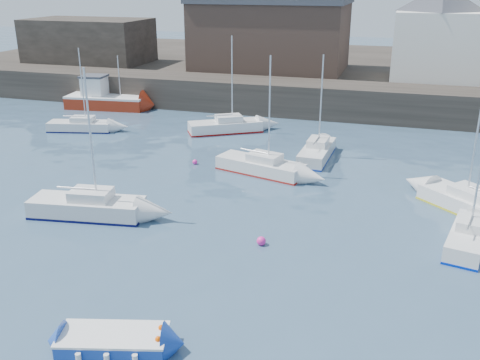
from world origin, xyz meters
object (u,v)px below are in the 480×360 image
(sailboat_h, at_px, (226,126))
(sailboat_a, at_px, (88,207))
(sailboat_d, at_px, (475,205))
(sailboat_c, at_px, (468,236))
(fishing_boat, at_px, (104,98))
(sailboat_f, at_px, (317,152))
(blue_dinghy, at_px, (113,341))
(sailboat_b, at_px, (261,166))
(buoy_mid, at_px, (261,245))
(buoy_far, at_px, (195,164))
(sailboat_e, at_px, (81,126))

(sailboat_h, bearing_deg, sailboat_a, -95.43)
(sailboat_a, distance_m, sailboat_d, 21.33)
(sailboat_c, bearing_deg, fishing_boat, 146.81)
(sailboat_d, bearing_deg, sailboat_c, -99.76)
(sailboat_c, bearing_deg, sailboat_f, 129.19)
(blue_dinghy, distance_m, fishing_boat, 38.61)
(sailboat_b, distance_m, buoy_mid, 10.34)
(sailboat_d, bearing_deg, sailboat_b, 167.29)
(buoy_mid, xyz_separation_m, buoy_far, (-7.59, 10.40, 0.00))
(sailboat_a, relative_size, sailboat_d, 0.97)
(sailboat_f, bearing_deg, sailboat_c, -50.81)
(sailboat_a, bearing_deg, sailboat_b, 52.58)
(sailboat_a, xyz_separation_m, buoy_mid, (9.93, -0.49, -0.57))
(blue_dinghy, distance_m, sailboat_d, 20.96)
(sailboat_a, distance_m, sailboat_e, 18.37)
(sailboat_e, bearing_deg, blue_dinghy, -55.31)
(sailboat_f, relative_size, sailboat_h, 0.92)
(sailboat_b, height_order, buoy_far, sailboat_b)
(fishing_boat, bearing_deg, sailboat_e, -73.18)
(sailboat_e, height_order, buoy_mid, sailboat_e)
(buoy_far, bearing_deg, blue_dinghy, -76.52)
(sailboat_c, relative_size, buoy_far, 18.60)
(sailboat_d, distance_m, sailboat_e, 31.74)
(sailboat_c, xyz_separation_m, sailboat_h, (-17.81, 16.17, 0.02))
(blue_dinghy, relative_size, sailboat_f, 0.55)
(blue_dinghy, xyz_separation_m, buoy_far, (-4.70, 19.60, -0.40))
(sailboat_d, height_order, buoy_mid, sailboat_d)
(sailboat_c, height_order, sailboat_f, sailboat_f)
(sailboat_h, relative_size, buoy_far, 22.62)
(blue_dinghy, distance_m, sailboat_f, 23.62)
(fishing_boat, height_order, sailboat_f, sailboat_f)
(sailboat_c, distance_m, sailboat_d, 4.26)
(sailboat_b, bearing_deg, sailboat_e, 161.74)
(sailboat_c, relative_size, buoy_mid, 14.41)
(sailboat_e, height_order, sailboat_f, sailboat_f)
(sailboat_h, bearing_deg, sailboat_f, -29.41)
(fishing_boat, bearing_deg, sailboat_a, -61.57)
(fishing_boat, xyz_separation_m, buoy_mid, (22.64, -23.96, -1.01))
(sailboat_d, bearing_deg, fishing_boat, 152.85)
(blue_dinghy, relative_size, buoy_mid, 8.96)
(fishing_boat, distance_m, sailboat_a, 26.70)
(sailboat_h, xyz_separation_m, buoy_mid, (8.17, -19.01, -0.52))
(sailboat_e, bearing_deg, sailboat_h, 15.24)
(sailboat_h, bearing_deg, sailboat_e, -164.76)
(sailboat_d, relative_size, sailboat_h, 1.05)
(buoy_far, bearing_deg, fishing_boat, 137.98)
(sailboat_f, height_order, buoy_far, sailboat_f)
(sailboat_c, xyz_separation_m, sailboat_d, (0.72, 4.19, 0.01))
(sailboat_f, distance_m, buoy_mid, 14.20)
(fishing_boat, bearing_deg, blue_dinghy, -59.22)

